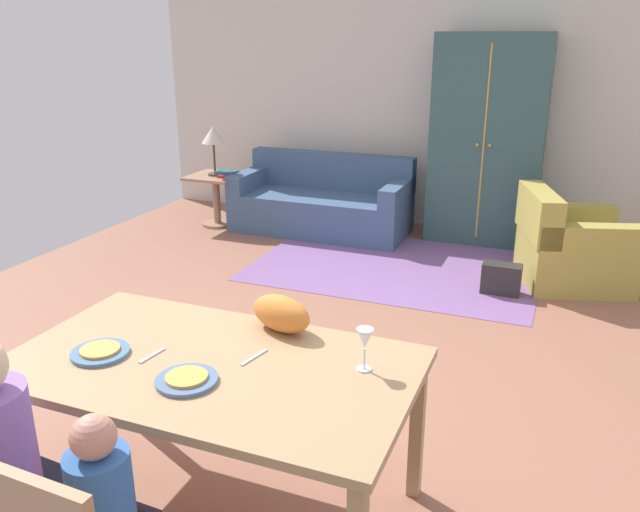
{
  "coord_description": "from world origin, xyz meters",
  "views": [
    {
      "loc": [
        1.29,
        -3.2,
        2.07
      ],
      "look_at": [
        -0.01,
        0.05,
        0.85
      ],
      "focal_mm": 35.72,
      "sensor_mm": 36.0,
      "label": 1
    }
  ],
  "objects_px": {
    "dining_table": "(211,376)",
    "cat": "(281,314)",
    "couch": "(322,204)",
    "armchair": "(569,248)",
    "table_lamp": "(213,137)",
    "plate_near_child": "(187,380)",
    "plate_near_man": "(100,353)",
    "side_table": "(216,193)",
    "person_man": "(7,480)",
    "book_upper": "(227,172)",
    "armoire": "(488,141)",
    "handbag": "(501,279)",
    "wine_glass": "(365,341)",
    "book_lower": "(229,176)"
  },
  "relations": [
    {
      "from": "plate_near_man",
      "to": "handbag",
      "type": "distance_m",
      "value": 3.59
    },
    {
      "from": "plate_near_child",
      "to": "handbag",
      "type": "relative_size",
      "value": 0.78
    },
    {
      "from": "dining_table",
      "to": "cat",
      "type": "bearing_deg",
      "value": 69.02
    },
    {
      "from": "plate_near_child",
      "to": "armoire",
      "type": "bearing_deg",
      "value": 84.15
    },
    {
      "from": "table_lamp",
      "to": "book_upper",
      "type": "xyz_separation_m",
      "value": [
        0.14,
        0.01,
        -0.39
      ]
    },
    {
      "from": "dining_table",
      "to": "table_lamp",
      "type": "height_order",
      "value": "table_lamp"
    },
    {
      "from": "cat",
      "to": "book_lower",
      "type": "xyz_separation_m",
      "value": [
        -2.33,
        3.61,
        -0.25
      ]
    },
    {
      "from": "plate_near_man",
      "to": "cat",
      "type": "height_order",
      "value": "cat"
    },
    {
      "from": "armchair",
      "to": "table_lamp",
      "type": "height_order",
      "value": "table_lamp"
    },
    {
      "from": "wine_glass",
      "to": "cat",
      "type": "bearing_deg",
      "value": 156.04
    },
    {
      "from": "book_lower",
      "to": "plate_near_man",
      "type": "bearing_deg",
      "value": -67.48
    },
    {
      "from": "handbag",
      "to": "dining_table",
      "type": "bearing_deg",
      "value": -105.74
    },
    {
      "from": "armoire",
      "to": "side_table",
      "type": "distance_m",
      "value": 3.01
    },
    {
      "from": "couch",
      "to": "handbag",
      "type": "bearing_deg",
      "value": -29.14
    },
    {
      "from": "plate_near_child",
      "to": "armchair",
      "type": "bearing_deg",
      "value": 70.02
    },
    {
      "from": "plate_near_man",
      "to": "cat",
      "type": "distance_m",
      "value": 0.81
    },
    {
      "from": "plate_near_man",
      "to": "side_table",
      "type": "relative_size",
      "value": 0.43
    },
    {
      "from": "dining_table",
      "to": "book_lower",
      "type": "xyz_separation_m",
      "value": [
        -2.18,
        4.0,
        -0.1
      ]
    },
    {
      "from": "couch",
      "to": "armchair",
      "type": "distance_m",
      "value": 2.66
    },
    {
      "from": "plate_near_child",
      "to": "book_lower",
      "type": "height_order",
      "value": "plate_near_child"
    },
    {
      "from": "person_man",
      "to": "cat",
      "type": "xyz_separation_m",
      "value": [
        0.63,
        1.07,
        0.33
      ]
    },
    {
      "from": "wine_glass",
      "to": "table_lamp",
      "type": "distance_m",
      "value": 4.9
    },
    {
      "from": "armoire",
      "to": "table_lamp",
      "type": "height_order",
      "value": "armoire"
    },
    {
      "from": "armchair",
      "to": "plate_near_child",
      "type": "bearing_deg",
      "value": -109.98
    },
    {
      "from": "table_lamp",
      "to": "handbag",
      "type": "relative_size",
      "value": 1.69
    },
    {
      "from": "plate_near_man",
      "to": "handbag",
      "type": "relative_size",
      "value": 0.78
    },
    {
      "from": "book_lower",
      "to": "handbag",
      "type": "relative_size",
      "value": 0.69
    },
    {
      "from": "plate_near_man",
      "to": "handbag",
      "type": "xyz_separation_m",
      "value": [
        1.36,
        3.26,
        -0.64
      ]
    },
    {
      "from": "armoire",
      "to": "side_table",
      "type": "bearing_deg",
      "value": -168.76
    },
    {
      "from": "dining_table",
      "to": "person_man",
      "type": "xyz_separation_m",
      "value": [
        -0.48,
        -0.68,
        -0.18
      ]
    },
    {
      "from": "couch",
      "to": "armchair",
      "type": "height_order",
      "value": "same"
    },
    {
      "from": "book_upper",
      "to": "armoire",
      "type": "bearing_deg",
      "value": 11.52
    },
    {
      "from": "dining_table",
      "to": "handbag",
      "type": "distance_m",
      "value": 3.31
    },
    {
      "from": "book_lower",
      "to": "wine_glass",
      "type": "bearing_deg",
      "value": -53.64
    },
    {
      "from": "plate_near_child",
      "to": "person_man",
      "type": "relative_size",
      "value": 0.23
    },
    {
      "from": "cat",
      "to": "armoire",
      "type": "distance_m",
      "value": 4.24
    },
    {
      "from": "plate_near_child",
      "to": "book_lower",
      "type": "relative_size",
      "value": 1.14
    },
    {
      "from": "plate_near_man",
      "to": "table_lamp",
      "type": "xyz_separation_m",
      "value": [
        -1.91,
        4.16,
        0.24
      ]
    },
    {
      "from": "dining_table",
      "to": "plate_near_man",
      "type": "bearing_deg",
      "value": -165.9
    },
    {
      "from": "book_upper",
      "to": "handbag",
      "type": "distance_m",
      "value": 3.3
    },
    {
      "from": "dining_table",
      "to": "table_lamp",
      "type": "bearing_deg",
      "value": 120.56
    },
    {
      "from": "plate_near_child",
      "to": "armoire",
      "type": "distance_m",
      "value": 4.83
    },
    {
      "from": "armchair",
      "to": "armoire",
      "type": "distance_m",
      "value": 1.52
    },
    {
      "from": "wine_glass",
      "to": "person_man",
      "type": "xyz_separation_m",
      "value": [
        -1.1,
        -0.86,
        -0.38
      ]
    },
    {
      "from": "plate_near_child",
      "to": "book_lower",
      "type": "bearing_deg",
      "value": 117.61
    },
    {
      "from": "cat",
      "to": "handbag",
      "type": "xyz_separation_m",
      "value": [
        0.74,
        2.75,
        -0.71
      ]
    },
    {
      "from": "plate_near_man",
      "to": "wine_glass",
      "type": "bearing_deg",
      "value": 15.21
    },
    {
      "from": "person_man",
      "to": "couch",
      "type": "height_order",
      "value": "person_man"
    },
    {
      "from": "book_lower",
      "to": "dining_table",
      "type": "bearing_deg",
      "value": -61.34
    },
    {
      "from": "handbag",
      "to": "armchair",
      "type": "bearing_deg",
      "value": 44.16
    }
  ]
}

